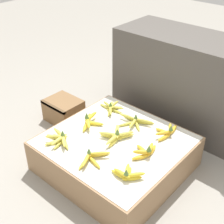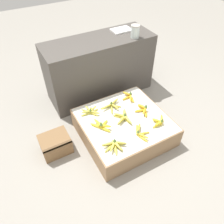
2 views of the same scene
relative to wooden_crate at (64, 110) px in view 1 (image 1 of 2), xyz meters
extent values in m
plane|color=gray|center=(0.75, -0.16, -0.10)|extent=(10.00, 10.00, 0.00)
cube|color=#997551|center=(0.75, -0.16, 0.02)|extent=(0.92, 0.88, 0.25)
cube|color=silver|center=(0.75, -0.16, 0.15)|extent=(0.90, 0.86, 0.00)
cube|color=#4C4742|center=(0.89, 0.70, 0.29)|extent=(1.39, 0.51, 0.78)
cube|color=olive|center=(0.00, 0.00, 0.00)|extent=(0.30, 0.25, 0.20)
cube|color=brown|center=(0.00, -0.11, 0.09)|extent=(0.30, 0.02, 0.02)
ellipsoid|color=#DBCC4C|center=(0.44, -0.39, 0.16)|extent=(0.15, 0.09, 0.03)
ellipsoid|color=#DBCC4C|center=(0.43, -0.43, 0.16)|extent=(0.16, 0.07, 0.03)
ellipsoid|color=#DBCC4C|center=(0.47, -0.46, 0.16)|extent=(0.08, 0.15, 0.03)
ellipsoid|color=#DBCC4C|center=(0.50, -0.45, 0.16)|extent=(0.07, 0.16, 0.03)
ellipsoid|color=#DBCC4C|center=(0.52, -0.43, 0.16)|extent=(0.15, 0.09, 0.03)
ellipsoid|color=#DBCC4C|center=(0.44, -0.40, 0.19)|extent=(0.16, 0.05, 0.03)
ellipsoid|color=#DBCC4C|center=(0.45, -0.44, 0.19)|extent=(0.13, 0.12, 0.03)
ellipsoid|color=#DBCC4C|center=(0.49, -0.45, 0.19)|extent=(0.04, 0.16, 0.03)
ellipsoid|color=#DBCC4C|center=(0.52, -0.44, 0.19)|extent=(0.14, 0.11, 0.03)
cone|color=#5B7F3D|center=(0.49, -0.41, 0.22)|extent=(0.03, 0.03, 0.04)
ellipsoid|color=gold|center=(0.76, -0.48, 0.16)|extent=(0.06, 0.15, 0.02)
ellipsoid|color=gold|center=(0.81, -0.44, 0.16)|extent=(0.15, 0.06, 0.02)
ellipsoid|color=gold|center=(0.78, -0.36, 0.16)|extent=(0.10, 0.14, 0.02)
ellipsoid|color=gold|center=(0.77, -0.47, 0.18)|extent=(0.09, 0.14, 0.02)
ellipsoid|color=gold|center=(0.79, -0.38, 0.18)|extent=(0.12, 0.12, 0.02)
cone|color=#5B7F3D|center=(0.75, -0.42, 0.22)|extent=(0.03, 0.03, 0.04)
ellipsoid|color=yellow|center=(1.08, -0.39, 0.16)|extent=(0.10, 0.11, 0.03)
ellipsoid|color=yellow|center=(1.04, -0.38, 0.16)|extent=(0.07, 0.12, 0.03)
ellipsoid|color=yellow|center=(1.00, -0.42, 0.16)|extent=(0.12, 0.03, 0.03)
ellipsoid|color=yellow|center=(1.09, -0.38, 0.19)|extent=(0.10, 0.11, 0.03)
ellipsoid|color=yellow|center=(1.03, -0.38, 0.19)|extent=(0.08, 0.12, 0.03)
ellipsoid|color=yellow|center=(1.02, -0.42, 0.19)|extent=(0.12, 0.03, 0.03)
cone|color=#5B7F3D|center=(1.05, -0.42, 0.22)|extent=(0.03, 0.03, 0.04)
ellipsoid|color=yellow|center=(0.49, -0.19, 0.16)|extent=(0.10, 0.14, 0.03)
ellipsoid|color=yellow|center=(0.51, -0.13, 0.16)|extent=(0.14, 0.10, 0.03)
ellipsoid|color=yellow|center=(0.44, -0.11, 0.16)|extent=(0.11, 0.14, 0.03)
ellipsoid|color=yellow|center=(0.50, -0.18, 0.19)|extent=(0.13, 0.11, 0.03)
ellipsoid|color=yellow|center=(0.46, -0.11, 0.19)|extent=(0.05, 0.15, 0.03)
cone|color=#5B7F3D|center=(0.47, -0.16, 0.23)|extent=(0.04, 0.04, 0.05)
ellipsoid|color=#DBCC4C|center=(0.78, -0.11, 0.16)|extent=(0.10, 0.16, 0.03)
ellipsoid|color=#DBCC4C|center=(0.72, -0.12, 0.16)|extent=(0.13, 0.14, 0.03)
ellipsoid|color=#DBCC4C|center=(0.71, -0.17, 0.16)|extent=(0.16, 0.08, 0.03)
ellipsoid|color=#DBCC4C|center=(0.77, -0.19, 0.16)|extent=(0.05, 0.16, 0.03)
ellipsoid|color=#DBCC4C|center=(0.78, -0.12, 0.19)|extent=(0.10, 0.15, 0.03)
ellipsoid|color=#DBCC4C|center=(0.73, -0.12, 0.19)|extent=(0.13, 0.14, 0.03)
ellipsoid|color=#DBCC4C|center=(0.71, -0.18, 0.19)|extent=(0.16, 0.10, 0.03)
ellipsoid|color=#DBCC4C|center=(0.76, -0.20, 0.19)|extent=(0.04, 0.16, 0.03)
cone|color=#5B7F3D|center=(0.76, -0.15, 0.22)|extent=(0.03, 0.03, 0.04)
ellipsoid|color=gold|center=(1.02, -0.10, 0.16)|extent=(0.05, 0.12, 0.03)
ellipsoid|color=gold|center=(0.97, -0.14, 0.16)|extent=(0.12, 0.06, 0.03)
ellipsoid|color=gold|center=(1.00, -0.21, 0.16)|extent=(0.09, 0.12, 0.03)
ellipsoid|color=gold|center=(1.02, -0.12, 0.19)|extent=(0.07, 0.12, 0.03)
ellipsoid|color=gold|center=(1.00, -0.19, 0.19)|extent=(0.11, 0.10, 0.03)
cone|color=#5B7F3D|center=(1.03, -0.16, 0.23)|extent=(0.03, 0.03, 0.05)
ellipsoid|color=gold|center=(0.49, 0.07, 0.16)|extent=(0.09, 0.12, 0.02)
ellipsoid|color=gold|center=(0.51, 0.11, 0.16)|extent=(0.13, 0.04, 0.02)
ellipsoid|color=gold|center=(0.49, 0.13, 0.16)|extent=(0.08, 0.13, 0.02)
ellipsoid|color=gold|center=(0.44, 0.15, 0.16)|extent=(0.09, 0.12, 0.02)
ellipsoid|color=gold|center=(0.42, 0.10, 0.16)|extent=(0.13, 0.03, 0.02)
ellipsoid|color=gold|center=(0.50, 0.07, 0.18)|extent=(0.10, 0.11, 0.02)
ellipsoid|color=gold|center=(0.51, 0.12, 0.18)|extent=(0.13, 0.08, 0.02)
ellipsoid|color=gold|center=(0.47, 0.14, 0.18)|extent=(0.04, 0.13, 0.02)
ellipsoid|color=gold|center=(0.44, 0.11, 0.18)|extent=(0.13, 0.05, 0.02)
cone|color=#5B7F3D|center=(0.47, 0.10, 0.21)|extent=(0.03, 0.03, 0.04)
ellipsoid|color=gold|center=(0.67, 0.10, 0.16)|extent=(0.15, 0.04, 0.02)
ellipsoid|color=gold|center=(0.70, 0.03, 0.16)|extent=(0.09, 0.15, 0.02)
ellipsoid|color=gold|center=(0.76, 0.07, 0.16)|extent=(0.13, 0.11, 0.02)
ellipsoid|color=gold|center=(0.79, 0.13, 0.16)|extent=(0.14, 0.10, 0.02)
ellipsoid|color=gold|center=(0.66, 0.08, 0.18)|extent=(0.15, 0.05, 0.02)
ellipsoid|color=gold|center=(0.74, 0.05, 0.18)|extent=(0.06, 0.15, 0.02)
ellipsoid|color=gold|center=(0.78, 0.11, 0.18)|extent=(0.15, 0.08, 0.02)
cone|color=#5B7F3D|center=(0.73, 0.09, 0.21)|extent=(0.03, 0.03, 0.04)
ellipsoid|color=gold|center=(1.00, 0.19, 0.16)|extent=(0.05, 0.12, 0.03)
ellipsoid|color=gold|center=(0.95, 0.12, 0.16)|extent=(0.12, 0.03, 0.03)
ellipsoid|color=gold|center=(1.00, 0.07, 0.16)|extent=(0.05, 0.12, 0.03)
ellipsoid|color=gold|center=(0.99, 0.16, 0.19)|extent=(0.09, 0.11, 0.03)
ellipsoid|color=gold|center=(0.98, 0.08, 0.19)|extent=(0.08, 0.12, 0.03)
cone|color=#5B7F3D|center=(1.01, 0.13, 0.22)|extent=(0.03, 0.03, 0.04)
camera|label=1|loc=(1.87, -1.48, 1.49)|focal=50.00mm
camera|label=2|loc=(-0.18, -1.56, 1.84)|focal=35.00mm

